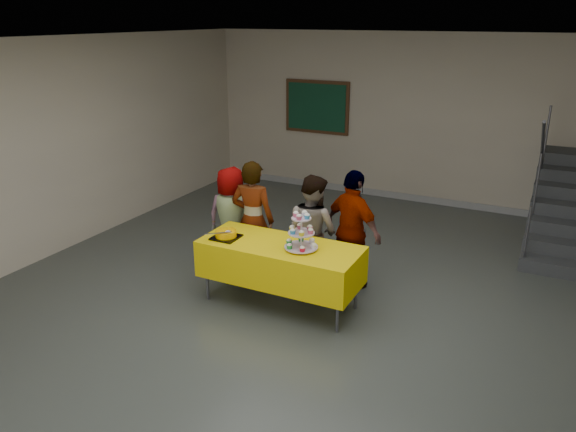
% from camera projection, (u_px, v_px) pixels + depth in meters
% --- Properties ---
extents(room_shell, '(10.00, 10.04, 3.02)m').
position_uv_depth(room_shell, '(298.00, 136.00, 5.53)').
color(room_shell, '#4C514C').
rests_on(room_shell, ground).
extents(bake_table, '(1.88, 0.78, 0.77)m').
position_uv_depth(bake_table, '(280.00, 261.00, 6.52)').
color(bake_table, '#595960').
rests_on(bake_table, ground).
extents(cupcake_stand, '(0.38, 0.38, 0.44)m').
position_uv_depth(cupcake_stand, '(301.00, 235.00, 6.25)').
color(cupcake_stand, silver).
rests_on(cupcake_stand, bake_table).
extents(bear_cake, '(0.32, 0.36, 0.12)m').
position_uv_depth(bear_cake, '(226.00, 233.00, 6.61)').
color(bear_cake, black).
rests_on(bear_cake, bake_table).
extents(schoolchild_a, '(0.73, 0.53, 1.39)m').
position_uv_depth(schoolchild_a, '(231.00, 218.00, 7.50)').
color(schoolchild_a, slate).
rests_on(schoolchild_a, ground).
extents(schoolchild_b, '(0.62, 0.45, 1.56)m').
position_uv_depth(schoolchild_b, '(253.00, 220.00, 7.18)').
color(schoolchild_b, slate).
rests_on(schoolchild_b, ground).
extents(schoolchild_c, '(0.85, 0.75, 1.45)m').
position_uv_depth(schoolchild_c, '(312.00, 231.00, 6.97)').
color(schoolchild_c, slate).
rests_on(schoolchild_c, ground).
extents(schoolchild_d, '(0.97, 0.71, 1.52)m').
position_uv_depth(schoolchild_d, '(353.00, 231.00, 6.87)').
color(schoolchild_d, slate).
rests_on(schoolchild_d, ground).
extents(noticeboard, '(1.30, 0.05, 1.00)m').
position_uv_depth(noticeboard, '(317.00, 107.00, 10.70)').
color(noticeboard, '#472B16').
rests_on(noticeboard, ground).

